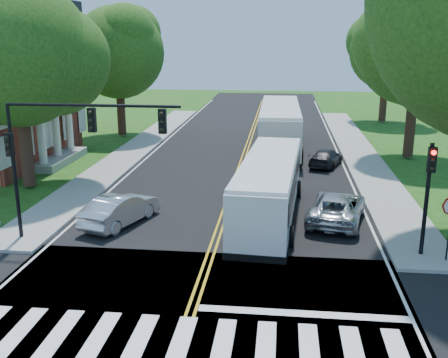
# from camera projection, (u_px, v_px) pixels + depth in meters

# --- Properties ---
(ground) EXTENTS (140.00, 140.00, 0.00)m
(ground) POSITION_uv_depth(u_px,v_px,m) (183.00, 335.00, 15.14)
(ground) COLOR #204310
(ground) RESTS_ON ground
(road) EXTENTS (14.00, 96.00, 0.01)m
(road) POSITION_uv_depth(u_px,v_px,m) (237.00, 175.00, 32.39)
(road) COLOR black
(road) RESTS_ON ground
(cross_road) EXTENTS (60.00, 12.00, 0.01)m
(cross_road) POSITION_uv_depth(u_px,v_px,m) (183.00, 335.00, 15.14)
(cross_road) COLOR black
(cross_road) RESTS_ON ground
(center_line) EXTENTS (0.36, 70.00, 0.01)m
(center_line) POSITION_uv_depth(u_px,v_px,m) (242.00, 161.00, 36.22)
(center_line) COLOR gold
(center_line) RESTS_ON road
(edge_line_w) EXTENTS (0.12, 70.00, 0.01)m
(edge_line_w) POSITION_uv_depth(u_px,v_px,m) (147.00, 158.00, 36.95)
(edge_line_w) COLOR silver
(edge_line_w) RESTS_ON road
(edge_line_e) EXTENTS (0.12, 70.00, 0.01)m
(edge_line_e) POSITION_uv_depth(u_px,v_px,m) (342.00, 163.00, 35.48)
(edge_line_e) COLOR silver
(edge_line_e) RESTS_ON road
(crosswalk) EXTENTS (12.60, 3.00, 0.01)m
(crosswalk) POSITION_uv_depth(u_px,v_px,m) (180.00, 345.00, 14.66)
(crosswalk) COLOR silver
(crosswalk) RESTS_ON road
(stop_bar) EXTENTS (6.60, 0.40, 0.01)m
(stop_bar) POSITION_uv_depth(u_px,v_px,m) (303.00, 314.00, 16.29)
(stop_bar) COLOR silver
(stop_bar) RESTS_ON road
(sidewalk_nw) EXTENTS (2.60, 40.00, 0.15)m
(sidewalk_nw) POSITION_uv_depth(u_px,v_px,m) (137.00, 148.00, 39.97)
(sidewalk_nw) COLOR gray
(sidewalk_nw) RESTS_ON ground
(sidewalk_ne) EXTENTS (2.60, 40.00, 0.15)m
(sidewalk_ne) POSITION_uv_depth(u_px,v_px,m) (359.00, 153.00, 38.18)
(sidewalk_ne) COLOR gray
(sidewalk_ne) RESTS_ON ground
(tree_west_near) EXTENTS (8.00, 8.00, 11.40)m
(tree_west_near) POSITION_uv_depth(u_px,v_px,m) (16.00, 52.00, 27.80)
(tree_west_near) COLOR #361D15
(tree_west_near) RESTS_ON ground
(tree_west_far) EXTENTS (7.60, 7.60, 10.67)m
(tree_west_far) POSITION_uv_depth(u_px,v_px,m) (118.00, 53.00, 43.22)
(tree_west_far) COLOR #361D15
(tree_west_far) RESTS_ON ground
(tree_east_mid) EXTENTS (8.40, 8.40, 11.93)m
(tree_east_mid) POSITION_uv_depth(u_px,v_px,m) (418.00, 43.00, 34.81)
(tree_east_mid) COLOR #361D15
(tree_east_mid) RESTS_ON ground
(tree_east_far) EXTENTS (7.20, 7.20, 10.34)m
(tree_east_far) POSITION_uv_depth(u_px,v_px,m) (387.00, 52.00, 50.30)
(tree_east_far) COLOR #361D15
(tree_east_far) RESTS_ON ground
(signal_nw) EXTENTS (7.15, 0.46, 5.66)m
(signal_nw) POSITION_uv_depth(u_px,v_px,m) (66.00, 140.00, 20.77)
(signal_nw) COLOR black
(signal_nw) RESTS_ON ground
(signal_ne) EXTENTS (0.30, 0.46, 4.40)m
(signal_ne) POSITION_uv_depth(u_px,v_px,m) (429.00, 185.00, 19.64)
(signal_ne) COLOR black
(signal_ne) RESTS_ON ground
(bus_lead) EXTENTS (3.24, 11.24, 2.87)m
(bus_lead) POSITION_uv_depth(u_px,v_px,m) (269.00, 187.00, 24.48)
(bus_lead) COLOR silver
(bus_lead) RESTS_ON road
(bus_follow) EXTENTS (3.31, 13.16, 3.40)m
(bus_follow) POSITION_uv_depth(u_px,v_px,m) (280.00, 127.00, 39.07)
(bus_follow) COLOR silver
(bus_follow) RESTS_ON road
(hatchback) EXTENTS (2.86, 4.57, 1.42)m
(hatchback) POSITION_uv_depth(u_px,v_px,m) (120.00, 209.00, 23.86)
(hatchback) COLOR silver
(hatchback) RESTS_ON road
(suv) EXTENTS (3.28, 5.31, 1.37)m
(suv) POSITION_uv_depth(u_px,v_px,m) (337.00, 207.00, 24.23)
(suv) COLOR #B2B5B9
(suv) RESTS_ON road
(dark_sedan) EXTENTS (2.73, 4.17, 1.12)m
(dark_sedan) POSITION_uv_depth(u_px,v_px,m) (326.00, 158.00, 34.62)
(dark_sedan) COLOR black
(dark_sedan) RESTS_ON road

